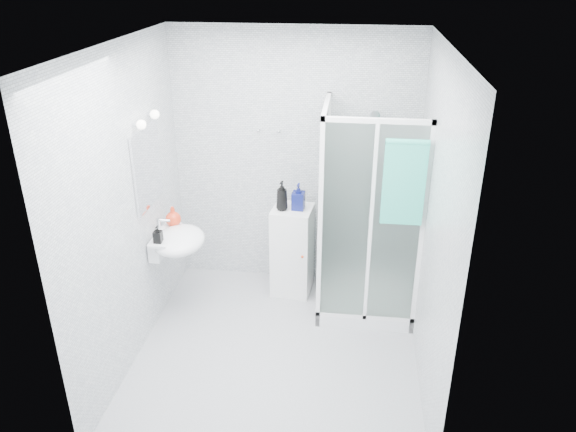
# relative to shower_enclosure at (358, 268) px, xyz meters

# --- Properties ---
(room) EXTENTS (2.40, 2.60, 2.60)m
(room) POSITION_rel_shower_enclosure_xyz_m (-0.67, -0.77, 0.85)
(room) COLOR silver
(room) RESTS_ON ground
(shower_enclosure) EXTENTS (0.90, 0.95, 2.00)m
(shower_enclosure) POSITION_rel_shower_enclosure_xyz_m (0.00, 0.00, 0.00)
(shower_enclosure) COLOR white
(shower_enclosure) RESTS_ON ground
(wall_basin) EXTENTS (0.46, 0.56, 0.35)m
(wall_basin) POSITION_rel_shower_enclosure_xyz_m (-1.66, -0.32, 0.35)
(wall_basin) COLOR white
(wall_basin) RESTS_ON ground
(mirror) EXTENTS (0.02, 0.60, 0.70)m
(mirror) POSITION_rel_shower_enclosure_xyz_m (-1.85, -0.32, 1.05)
(mirror) COLOR white
(mirror) RESTS_ON room
(vanity_lights) EXTENTS (0.10, 0.40, 0.08)m
(vanity_lights) POSITION_rel_shower_enclosure_xyz_m (-1.80, -0.32, 1.47)
(vanity_lights) COLOR silver
(vanity_lights) RESTS_ON room
(wall_hooks) EXTENTS (0.23, 0.06, 0.03)m
(wall_hooks) POSITION_rel_shower_enclosure_xyz_m (-0.92, 0.49, 1.17)
(wall_hooks) COLOR silver
(wall_hooks) RESTS_ON room
(storage_cabinet) EXTENTS (0.41, 0.42, 0.92)m
(storage_cabinet) POSITION_rel_shower_enclosure_xyz_m (-0.66, 0.24, 0.01)
(storage_cabinet) COLOR white
(storage_cabinet) RESTS_ON ground
(hand_towel) EXTENTS (0.34, 0.05, 0.73)m
(hand_towel) POSITION_rel_shower_enclosure_xyz_m (0.32, -0.40, 1.06)
(hand_towel) COLOR #33C3A5
(hand_towel) RESTS_ON shower_enclosure
(shampoo_bottle_a) EXTENTS (0.13, 0.13, 0.29)m
(shampoo_bottle_a) POSITION_rel_shower_enclosure_xyz_m (-0.75, 0.20, 0.62)
(shampoo_bottle_a) COLOR black
(shampoo_bottle_a) RESTS_ON storage_cabinet
(shampoo_bottle_b) EXTENTS (0.13, 0.13, 0.26)m
(shampoo_bottle_b) POSITION_rel_shower_enclosure_xyz_m (-0.60, 0.24, 0.61)
(shampoo_bottle_b) COLOR #0E1557
(shampoo_bottle_b) RESTS_ON storage_cabinet
(soap_dispenser_orange) EXTENTS (0.17, 0.17, 0.19)m
(soap_dispenser_orange) POSITION_rel_shower_enclosure_xyz_m (-1.73, -0.14, 0.51)
(soap_dispenser_orange) COLOR red
(soap_dispenser_orange) RESTS_ON wall_basin
(soap_dispenser_black) EXTENTS (0.07, 0.08, 0.16)m
(soap_dispenser_black) POSITION_rel_shower_enclosure_xyz_m (-1.76, -0.49, 0.49)
(soap_dispenser_black) COLOR black
(soap_dispenser_black) RESTS_ON wall_basin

